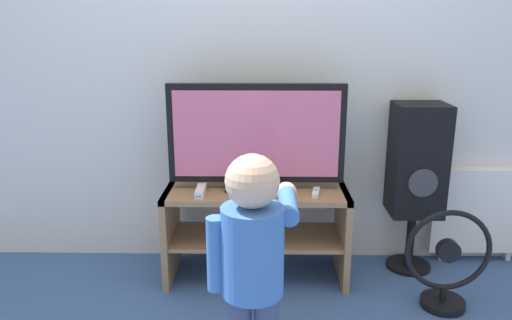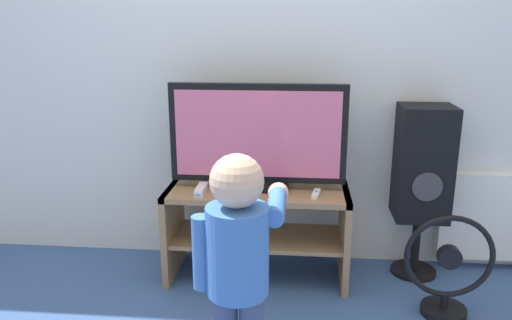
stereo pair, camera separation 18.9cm
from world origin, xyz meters
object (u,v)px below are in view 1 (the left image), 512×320
(remote_primary, at_px, (316,192))
(speaker_tower, at_px, (417,164))
(child, at_px, (253,251))
(radiator, at_px, (479,211))
(game_console, at_px, (201,191))
(television, at_px, (256,138))
(floor_fan, at_px, (447,264))

(remote_primary, relative_size, speaker_tower, 0.13)
(child, relative_size, radiator, 1.64)
(game_console, xyz_separation_m, remote_primary, (0.63, 0.02, -0.01))
(remote_primary, height_order, child, child)
(speaker_tower, relative_size, radiator, 1.70)
(remote_primary, bearing_deg, television, 161.88)
(floor_fan, bearing_deg, child, -150.89)
(speaker_tower, height_order, floor_fan, speaker_tower)
(floor_fan, bearing_deg, game_console, 170.21)
(child, xyz_separation_m, radiator, (1.36, 1.09, -0.25))
(radiator, bearing_deg, floor_fan, -124.81)
(television, height_order, radiator, television)
(remote_primary, xyz_separation_m, radiator, (1.04, 0.31, -0.22))
(child, relative_size, speaker_tower, 0.97)
(remote_primary, bearing_deg, game_console, -178.58)
(remote_primary, bearing_deg, floor_fan, -19.84)
(floor_fan, bearing_deg, speaker_tower, 97.70)
(television, height_order, remote_primary, television)
(remote_primary, bearing_deg, child, -112.42)
(television, xyz_separation_m, remote_primary, (0.33, -0.11, -0.28))
(remote_primary, distance_m, radiator, 1.11)
(game_console, height_order, speaker_tower, speaker_tower)
(game_console, relative_size, speaker_tower, 0.17)
(child, distance_m, radiator, 1.76)
(remote_primary, relative_size, radiator, 0.23)
(game_console, xyz_separation_m, radiator, (1.66, 0.33, -0.23))
(game_console, height_order, floor_fan, game_console)
(speaker_tower, bearing_deg, radiator, 14.40)
(game_console, distance_m, child, 0.82)
(remote_primary, xyz_separation_m, speaker_tower, (0.60, 0.20, 0.11))
(child, bearing_deg, floor_fan, 29.11)
(floor_fan, bearing_deg, remote_primary, 160.16)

